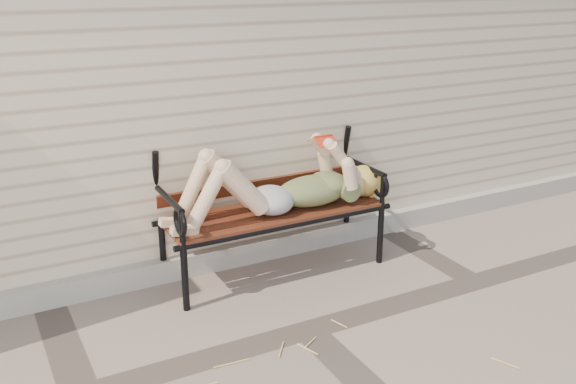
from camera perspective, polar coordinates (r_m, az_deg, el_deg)
ground at (r=3.70m, az=1.79°, el=-12.16°), size 80.00×80.00×0.00m
house_wall at (r=5.96m, az=-12.92°, el=14.71°), size 8.00×4.00×3.00m
foundation_strip at (r=4.44m, az=-4.42°, el=-5.50°), size 8.00×0.10×0.15m
garden_bench at (r=4.22m, az=-1.81°, el=0.55°), size 1.59×0.63×1.03m
reading_woman at (r=4.10m, az=-0.87°, el=0.53°), size 1.50×0.34×0.47m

